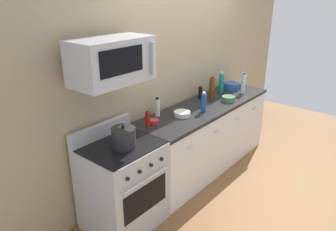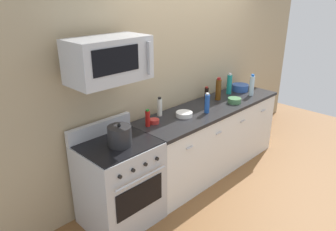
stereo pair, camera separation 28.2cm
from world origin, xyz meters
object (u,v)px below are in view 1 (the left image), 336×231
bottle_sparkling_teal (221,83)px  bottle_water_clear (243,83)px  bowl_blue_mixing (231,86)px  bottle_vinegar_white (157,107)px  stockpot (124,138)px  microwave (112,61)px  bottle_soy_sauce_dark (200,92)px  bowl_red_small (154,122)px  bowl_white_ceramic (182,114)px  bottle_wine_amber (212,88)px  bottle_hot_sauce_red (148,119)px  bowl_green_glaze (228,99)px  range_oven (123,185)px  bottle_soda_blue (204,102)px

bottle_sparkling_teal → bottle_water_clear: same height
bottle_water_clear → bowl_blue_mixing: bottle_water_clear is taller
bottle_vinegar_white → stockpot: 0.86m
microwave → bowl_blue_mixing: (2.36, 0.06, -0.78)m
microwave → bottle_soy_sauce_dark: bearing=5.9°
microwave → bottle_soy_sauce_dark: (1.69, 0.17, -0.75)m
bottle_vinegar_white → bowl_red_small: size_ratio=1.98×
bowl_white_ceramic → bottle_water_clear: bearing=-6.1°
bottle_water_clear → bowl_white_ceramic: bearing=173.9°
bottle_water_clear → bowl_white_ceramic: bottle_water_clear is taller
bottle_wine_amber → bottle_hot_sauce_red: (-1.28, 0.01, -0.05)m
bottle_soy_sauce_dark → bowl_red_small: bottle_soy_sauce_dark is taller
stockpot → bowl_green_glaze: bearing=-2.8°
bottle_vinegar_white → bowl_red_small: (-0.20, -0.12, -0.09)m
bottle_hot_sauce_red → bowl_red_small: (0.11, 0.01, -0.07)m
bottle_soy_sauce_dark → bowl_white_ceramic: size_ratio=0.89×
bottle_soy_sauce_dark → stockpot: stockpot is taller
microwave → bottle_vinegar_white: 1.10m
bottle_hot_sauce_red → bowl_green_glaze: bearing=-10.4°
stockpot → bottle_water_clear: bearing=-1.9°
stockpot → bottle_wine_amber: bearing=4.7°
bowl_blue_mixing → stockpot: 2.37m
bottle_wine_amber → bowl_green_glaze: 0.27m
bottle_hot_sauce_red → bottle_soy_sauce_dark: (1.19, 0.12, -0.01)m
bottle_soy_sauce_dark → bottle_water_clear: 0.68m
bowl_green_glaze → stockpot: stockpot is taller
bottle_water_clear → bowl_green_glaze: bearing=-177.9°
bottle_soy_sauce_dark → bowl_blue_mixing: bearing=-9.5°
bottle_wine_amber → bottle_vinegar_white: size_ratio=1.33×
bottle_vinegar_white → bowl_white_ceramic: (0.19, -0.23, -0.08)m
bottle_water_clear → bowl_red_small: (-1.67, 0.24, -0.12)m
bowl_green_glaze → microwave: bearing=174.1°
bottle_vinegar_white → stockpot: same height
bottle_wine_amber → bottle_water_clear: size_ratio=1.01×
bottle_water_clear → bowl_green_glaze: bottle_water_clear is taller
bottle_sparkling_teal → stockpot: bottle_sparkling_teal is taller
bowl_green_glaze → stockpot: (-1.84, 0.09, 0.07)m
bottle_water_clear → stockpot: bottle_water_clear is taller
stockpot → bowl_white_ceramic: bearing=3.6°
bowl_white_ceramic → bowl_red_small: size_ratio=1.69×
bottle_sparkling_teal → bowl_red_small: bearing=-178.9°
bottle_vinegar_white → bottle_water_clear: (1.47, -0.36, 0.03)m
bowl_white_ceramic → stockpot: size_ratio=0.85×
bottle_wine_amber → bottle_sparkling_teal: bearing=8.4°
range_oven → bottle_hot_sauce_red: (0.50, 0.10, 0.54)m
bottle_soda_blue → bowl_white_ceramic: bearing=157.9°
bowl_blue_mixing → bottle_water_clear: bearing=-108.8°
microwave → bottle_vinegar_white: bearing=13.2°
bottle_wine_amber → bowl_white_ceramic: bearing=-174.0°
bowl_white_ceramic → bottle_sparkling_teal: bearing=6.8°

